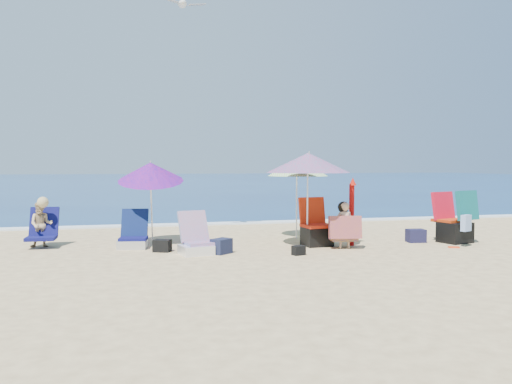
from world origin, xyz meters
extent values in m
plane|color=#D8BC84|center=(0.00, 0.00, 0.00)|extent=(120.00, 120.00, 0.00)
cube|color=navy|center=(0.00, 45.00, -0.05)|extent=(120.00, 80.00, 0.12)
cube|color=white|center=(0.00, 5.10, 0.02)|extent=(120.00, 0.50, 0.04)
cylinder|color=silver|center=(0.69, 0.75, 0.88)|extent=(0.04, 0.04, 1.75)
cone|color=#EE1F68|center=(0.69, 0.70, 1.68)|extent=(2.07, 2.07, 0.39)
cylinder|color=silver|center=(0.68, 0.64, 1.86)|extent=(0.03, 0.03, 0.11)
cylinder|color=white|center=(0.87, 1.99, 0.83)|extent=(0.04, 0.04, 1.65)
cone|color=#4DA719|center=(0.91, 2.06, 1.59)|extent=(1.58, 1.58, 0.39)
cylinder|color=white|center=(0.96, 2.14, 1.76)|extent=(0.03, 0.03, 0.10)
cylinder|color=white|center=(-2.31, 1.95, 0.77)|extent=(0.08, 0.40, 1.51)
cone|color=#A81874|center=(-2.33, 1.80, 1.50)|extent=(1.50, 1.55, 0.70)
cylinder|color=silver|center=(-2.32, 1.82, 1.67)|extent=(0.03, 0.05, 0.11)
cylinder|color=#9F0C0B|center=(1.63, 0.73, 0.63)|extent=(0.12, 0.12, 1.25)
cone|color=#B1180C|center=(1.64, 0.71, 1.30)|extent=(0.17, 0.17, 0.16)
cube|color=#0D0F4D|center=(-2.68, 1.40, 0.19)|extent=(0.59, 0.54, 0.06)
cube|color=#0C1943|center=(-2.65, 1.67, 0.47)|extent=(0.56, 0.38, 0.56)
cube|color=silver|center=(-2.70, 1.39, 0.08)|extent=(0.61, 0.56, 0.17)
cube|color=#D64B5A|center=(-1.48, 0.45, 0.19)|extent=(0.63, 0.58, 0.06)
cube|color=#E65158|center=(-1.59, 0.70, 0.49)|extent=(0.60, 0.42, 0.58)
cube|color=white|center=(-1.57, 0.40, 0.09)|extent=(0.66, 0.61, 0.17)
cube|color=#B5210C|center=(0.91, 0.77, 0.42)|extent=(0.61, 0.56, 0.06)
cube|color=red|center=(0.89, 1.05, 0.70)|extent=(0.57, 0.22, 0.56)
cube|color=black|center=(0.93, 0.85, 0.20)|extent=(0.59, 0.54, 0.40)
cube|color=#B2300C|center=(3.91, 0.74, 0.45)|extent=(0.73, 0.69, 0.06)
cube|color=red|center=(3.84, 0.91, 0.76)|extent=(0.63, 0.33, 0.61)
cube|color=black|center=(3.92, 0.59, 0.22)|extent=(0.71, 0.66, 0.43)
cube|color=#097261|center=(3.98, 0.28, 0.81)|extent=(0.57, 0.34, 0.61)
cube|color=#88A6DA|center=(3.75, -0.02, 0.49)|extent=(0.26, 0.20, 0.32)
imported|color=tan|center=(1.33, 0.40, 0.46)|extent=(0.36, 0.27, 0.91)
cube|color=#370F6B|center=(1.35, 0.49, 0.18)|extent=(0.57, 0.52, 0.06)
cube|color=#541073|center=(1.32, 0.34, 0.42)|extent=(0.65, 0.31, 0.46)
sphere|color=black|center=(1.34, 0.47, 0.81)|extent=(0.22, 0.22, 0.22)
imported|color=tan|center=(-4.47, 1.96, 0.45)|extent=(0.45, 0.36, 0.91)
cube|color=#0E0F4E|center=(-4.45, 1.83, 0.20)|extent=(0.56, 0.50, 0.07)
cube|color=#0C0D47|center=(-4.43, 2.10, 0.49)|extent=(0.56, 0.34, 0.59)
sphere|color=tan|center=(-4.42, 1.90, 0.90)|extent=(0.22, 0.22, 0.22)
cube|color=#181D36|center=(-1.11, 0.38, 0.14)|extent=(0.44, 0.43, 0.28)
cube|color=black|center=(-2.16, 0.85, 0.11)|extent=(0.38, 0.33, 0.23)
cube|color=#181734|center=(3.14, 0.83, 0.14)|extent=(0.40, 0.31, 0.28)
cube|color=black|center=(0.23, -0.10, 0.09)|extent=(0.26, 0.21, 0.17)
cube|color=red|center=(3.47, -0.04, 0.01)|extent=(0.23, 0.17, 0.03)
ellipsoid|color=silver|center=(-1.56, 2.76, 5.20)|extent=(0.29, 0.44, 0.16)
cube|color=#96989E|center=(-1.74, 2.68, 5.22)|extent=(0.41, 0.21, 0.09)
cube|color=gray|center=(-1.23, 2.79, 5.22)|extent=(0.41, 0.21, 0.09)
camera|label=1|loc=(-2.72, -9.10, 1.64)|focal=36.75mm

